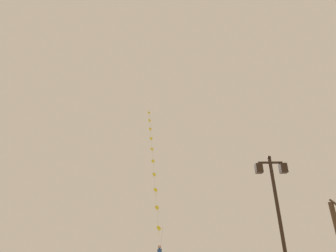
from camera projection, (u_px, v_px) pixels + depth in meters
name	position (u px, v px, depth m)	size (l,w,h in m)	color
twin_lantern_lamp_post	(275.00, 193.00, 10.72)	(1.31, 0.28, 5.13)	black
kite_train	(153.00, 162.00, 26.84)	(2.61, 11.21, 18.17)	brown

